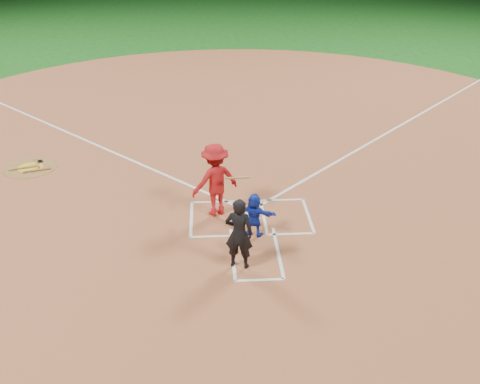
{
  "coord_description": "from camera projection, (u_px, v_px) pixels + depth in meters",
  "views": [
    {
      "loc": [
        -1.02,
        -12.46,
        7.34
      ],
      "look_at": [
        -0.3,
        -0.4,
        1.0
      ],
      "focal_mm": 40.0,
      "sensor_mm": 36.0,
      "label": 1
    }
  ],
  "objects": [
    {
      "name": "home_plate_dirt",
      "position": [
        238.0,
        135.0,
        19.78
      ],
      "size": [
        28.0,
        28.0,
        0.01
      ],
      "primitive_type": "cylinder",
      "color": "brown",
      "rests_on": "ground"
    },
    {
      "name": "bat_weight_donut",
      "position": [
        40.0,
        161.0,
        17.63
      ],
      "size": [
        0.19,
        0.19,
        0.05
      ],
      "primitive_type": "torus",
      "color": "black",
      "rests_on": "on_deck_circle"
    },
    {
      "name": "on_deck_bat_a",
      "position": [
        37.0,
        163.0,
        17.49
      ],
      "size": [
        0.39,
        0.8,
        0.06
      ],
      "primitive_type": "cylinder",
      "rotation": [
        1.57,
        0.0,
        0.41
      ],
      "color": "#976137",
      "rests_on": "on_deck_circle"
    },
    {
      "name": "home_plate",
      "position": [
        250.0,
        217.0,
        14.47
      ],
      "size": [
        0.6,
        0.6,
        0.02
      ],
      "primitive_type": "cylinder",
      "rotation": [
        0.0,
        0.0,
        3.14
      ],
      "color": "silver",
      "rests_on": "home_plate_dirt"
    },
    {
      "name": "ground",
      "position": [
        250.0,
        217.0,
        14.48
      ],
      "size": [
        120.0,
        120.0,
        0.0
      ],
      "primitive_type": "plane",
      "color": "#134D15",
      "rests_on": "ground"
    },
    {
      "name": "batter_at_plate",
      "position": [
        215.0,
        180.0,
        14.19
      ],
      "size": [
        1.71,
        1.23,
        2.03
      ],
      "color": "#AA1216",
      "rests_on": "home_plate_dirt"
    },
    {
      "name": "on_deck_logo",
      "position": [
        30.0,
        167.0,
        17.27
      ],
      "size": [
        0.8,
        0.8,
        0.0
      ],
      "primitive_type": "cylinder",
      "color": "gold",
      "rests_on": "on_deck_circle"
    },
    {
      "name": "on_deck_bat_b",
      "position": [
        23.0,
        168.0,
        17.16
      ],
      "size": [
        0.82,
        0.32,
        0.06
      ],
      "primitive_type": "cylinder",
      "rotation": [
        1.57,
        0.0,
        -1.25
      ],
      "color": "olive",
      "rests_on": "on_deck_circle"
    },
    {
      "name": "umpire",
      "position": [
        239.0,
        234.0,
        12.08
      ],
      "size": [
        0.73,
        0.57,
        1.77
      ],
      "primitive_type": "imported",
      "rotation": [
        0.0,
        0.0,
        2.88
      ],
      "color": "black",
      "rests_on": "home_plate_dirt"
    },
    {
      "name": "catcher",
      "position": [
        254.0,
        215.0,
        13.41
      ],
      "size": [
        1.14,
        0.71,
        1.17
      ],
      "primitive_type": "imported",
      "rotation": [
        0.0,
        0.0,
        2.78
      ],
      "color": "#152DAD",
      "rests_on": "home_plate_dirt"
    },
    {
      "name": "on_deck_bat_c",
      "position": [
        37.0,
        170.0,
        17.01
      ],
      "size": [
        0.82,
        0.31,
        0.06
      ],
      "primitive_type": "cylinder",
      "rotation": [
        1.57,
        0.0,
        1.88
      ],
      "color": "brown",
      "rests_on": "on_deck_circle"
    },
    {
      "name": "chalk_markings",
      "position": [
        239.0,
        143.0,
        19.14
      ],
      "size": [
        28.35,
        17.32,
        0.01
      ],
      "color": "white",
      "rests_on": "home_plate_dirt"
    },
    {
      "name": "on_deck_circle",
      "position": [
        30.0,
        167.0,
        17.28
      ],
      "size": [
        1.7,
        1.7,
        0.01
      ],
      "primitive_type": "cylinder",
      "color": "brown",
      "rests_on": "home_plate_dirt"
    }
  ]
}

